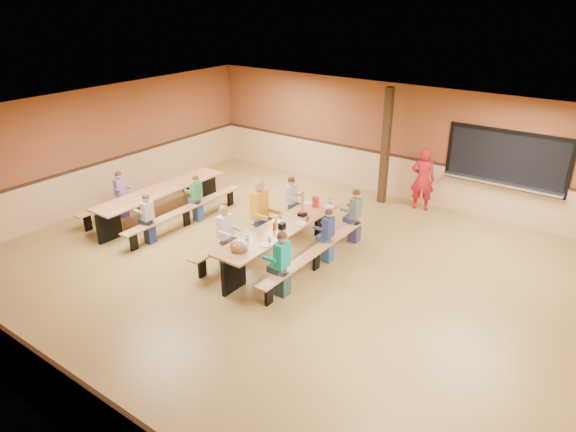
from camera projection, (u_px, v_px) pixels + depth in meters
The scene contains 23 objects.
ground at pixel (291, 272), 10.25m from camera, with size 12.00×12.00×0.00m, color olive.
room_envelope at pixel (291, 241), 9.97m from camera, with size 12.04×10.04×3.02m.
kitchen_pass_through at pixel (506, 162), 11.91m from camera, with size 2.78×0.28×1.38m.
structural_post at pixel (386, 147), 13.00m from camera, with size 0.18×0.18×3.00m, color black.
cafeteria_table_main at pixel (283, 235), 10.57m from camera, with size 1.91×3.70×0.74m.
cafeteria_table_second at pixel (162, 197), 12.48m from camera, with size 1.91×3.70×0.74m.
seated_child_white_left at pixel (225, 235), 10.34m from camera, with size 0.39×0.32×1.25m, color white, non-canonical shape.
seated_adult_yellow at pixel (259, 213), 11.12m from camera, with size 0.49×0.40×1.46m, color gold, non-canonical shape.
seated_child_grey_left at pixel (291, 202), 12.05m from camera, with size 0.35×0.29×1.18m, color #B9B9B9, non-canonical shape.
seated_child_teal_right at pixel (282, 264), 9.24m from camera, with size 0.39×0.32×1.26m, color #119381, non-canonical shape.
seated_child_navy_right at pixel (328, 236), 10.42m from camera, with size 0.34×0.28×1.15m, color navy, non-canonical shape.
seated_child_char_right at pixel (355, 216), 11.24m from camera, with size 0.37×0.30×1.22m, color #51575B, non-canonical shape.
seated_child_purple_sec at pixel (121, 195), 12.49m from camera, with size 0.34×0.28×1.16m, color #8A5987, non-canonical shape.
seated_child_green_sec at pixel (197, 198), 12.30m from camera, with size 0.33×0.27×1.13m, color #337F45, non-canonical shape.
seated_child_tan_sec at pixel (148, 219), 11.20m from camera, with size 0.33×0.27×1.14m, color #A8A489, non-canonical shape.
standing_woman at pixel (423, 179), 12.85m from camera, with size 0.59×0.38×1.61m, color #AD1318.
punch_pitcher at pixel (316, 202), 11.36m from camera, with size 0.16×0.16×0.22m, color red.
chip_bowl at pixel (239, 247), 9.47m from camera, with size 0.32×0.32×0.15m, color orange, non-canonical shape.
napkin_dispenser at pixel (282, 226), 10.32m from camera, with size 0.10×0.14×0.13m, color black.
condiment_mustard at pixel (276, 220), 10.56m from camera, with size 0.06×0.06×0.17m, color yellow.
condiment_ketchup at pixel (274, 226), 10.25m from camera, with size 0.06×0.06×0.17m, color #B2140F.
table_paddle at pixel (302, 210), 10.90m from camera, with size 0.16×0.16×0.56m.
place_settings at pixel (283, 223), 10.46m from camera, with size 0.65×3.30×0.11m, color beige, non-canonical shape.
Camera 1 is at (5.18, -7.24, 5.19)m, focal length 32.00 mm.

